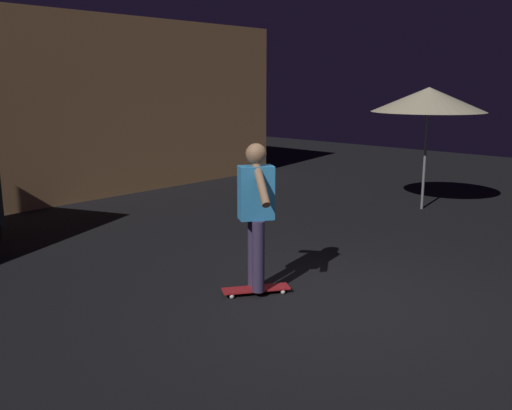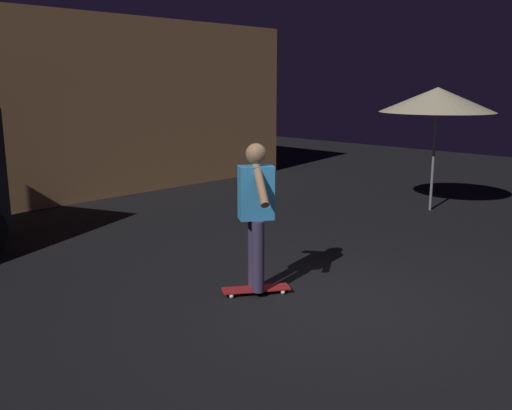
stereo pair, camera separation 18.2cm
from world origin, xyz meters
The scene contains 5 objects.
ground_plane centered at (0.00, 0.00, 0.00)m, with size 28.00×28.00×0.00m, color black.
low_building centered at (1.06, 8.76, 1.87)m, with size 11.04×3.68×3.75m.
patio_umbrella centered at (5.06, 1.54, 2.07)m, with size 2.10×2.10×2.30m.
skateboard_ridden centered at (-0.37, 0.87, 0.06)m, with size 0.76×0.60×0.07m.
skater centered at (-0.37, 0.87, 1.04)m, with size 0.62×0.87×1.67m.
Camera 2 is at (-4.73, -3.41, 2.39)m, focal length 39.43 mm.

